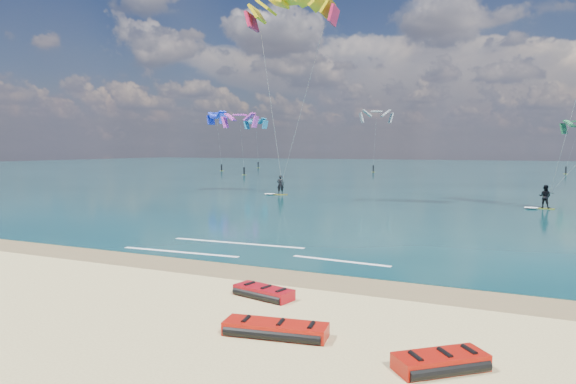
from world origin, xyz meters
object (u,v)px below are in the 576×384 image
(packed_kite_mid, at_px, (264,297))
(kitesurfer_main, at_px, (286,93))
(packed_kite_left, at_px, (275,336))
(packed_kite_right, at_px, (440,370))

(packed_kite_mid, relative_size, kitesurfer_main, 0.12)
(packed_kite_left, distance_m, packed_kite_right, 4.25)
(kitesurfer_main, bearing_deg, packed_kite_mid, -88.20)
(packed_kite_right, bearing_deg, packed_kite_mid, 111.21)
(packed_kite_left, relative_size, packed_kite_right, 1.29)
(packed_kite_left, height_order, kitesurfer_main, kitesurfer_main)
(packed_kite_right, relative_size, kitesurfer_main, 0.12)
(packed_kite_mid, bearing_deg, kitesurfer_main, 126.46)
(packed_kite_right, height_order, kitesurfer_main, kitesurfer_main)
(packed_kite_right, bearing_deg, packed_kite_left, 134.98)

